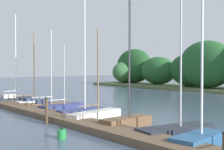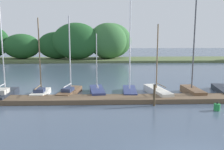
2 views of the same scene
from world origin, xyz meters
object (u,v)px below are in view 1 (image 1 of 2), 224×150
(sailboat_3, at_px, (63,107))
(mooring_piling_1, at_px, (46,111))
(sailboat_6, at_px, (128,118))
(channel_buoy_0, at_px, (62,134))
(sailboat_1, at_px, (33,101))
(sailboat_7, at_px, (179,128))
(sailboat_0, at_px, (14,99))
(sailboat_4, at_px, (84,109))
(sailboat_5, at_px, (97,114))
(sailboat_8, at_px, (201,137))
(sailboat_2, at_px, (49,104))

(sailboat_3, height_order, mooring_piling_1, sailboat_3)
(sailboat_3, xyz_separation_m, sailboat_6, (7.98, -0.44, 0.20))
(sailboat_6, xyz_separation_m, channel_buoy_0, (0.13, -4.37, -0.25))
(sailboat_1, distance_m, sailboat_7, 15.69)
(sailboat_1, bearing_deg, sailboat_0, 104.67)
(sailboat_0, height_order, sailboat_1, sailboat_0)
(sailboat_4, bearing_deg, channel_buoy_0, -129.02)
(sailboat_5, distance_m, channel_buoy_0, 5.35)
(sailboat_1, bearing_deg, sailboat_8, -90.13)
(sailboat_2, bearing_deg, sailboat_7, -76.48)
(sailboat_8, xyz_separation_m, mooring_piling_1, (-8.85, -2.80, 0.42))
(sailboat_5, relative_size, sailboat_7, 0.69)
(channel_buoy_0, bearing_deg, sailboat_8, 39.59)
(sailboat_0, distance_m, sailboat_8, 20.28)
(sailboat_2, bearing_deg, sailboat_8, -80.06)
(sailboat_2, height_order, sailboat_6, sailboat_6)
(sailboat_5, relative_size, mooring_piling_1, 3.76)
(sailboat_7, height_order, sailboat_8, sailboat_7)
(sailboat_8, bearing_deg, sailboat_7, 57.65)
(sailboat_2, height_order, channel_buoy_0, sailboat_2)
(sailboat_6, bearing_deg, sailboat_7, -82.22)
(sailboat_0, relative_size, mooring_piling_1, 5.35)
(sailboat_4, height_order, channel_buoy_0, sailboat_4)
(sailboat_0, distance_m, sailboat_5, 12.30)
(sailboat_1, bearing_deg, channel_buoy_0, -108.05)
(sailboat_2, bearing_deg, sailboat_4, -76.60)
(sailboat_0, distance_m, sailboat_7, 18.40)
(sailboat_7, xyz_separation_m, channel_buoy_0, (-2.96, -4.97, -0.09))
(sailboat_0, height_order, channel_buoy_0, sailboat_0)
(sailboat_8, xyz_separation_m, channel_buoy_0, (-4.88, -4.04, -0.12))
(mooring_piling_1, bearing_deg, sailboat_1, 160.03)
(sailboat_3, relative_size, sailboat_7, 0.60)
(sailboat_4, bearing_deg, sailboat_5, -99.25)
(sailboat_4, xyz_separation_m, sailboat_5, (2.22, -0.49, -0.04))
(mooring_piling_1, bearing_deg, sailboat_0, 167.50)
(sailboat_2, bearing_deg, sailboat_6, -79.60)
(sailboat_1, relative_size, channel_buoy_0, 10.47)
(sailboat_3, relative_size, sailboat_6, 0.59)
(sailboat_8, bearing_deg, sailboat_0, 84.17)
(sailboat_2, relative_size, channel_buoy_0, 10.77)
(sailboat_0, bearing_deg, mooring_piling_1, -102.75)
(sailboat_7, height_order, channel_buoy_0, sailboat_7)
(sailboat_5, height_order, mooring_piling_1, sailboat_5)
(sailboat_5, relative_size, sailboat_6, 0.68)
(sailboat_6, relative_size, mooring_piling_1, 5.53)
(sailboat_6, bearing_deg, sailboat_2, 84.46)
(sailboat_8, bearing_deg, sailboat_6, 79.70)
(sailboat_3, xyz_separation_m, sailboat_4, (2.77, 0.04, 0.11))
(sailboat_0, bearing_deg, sailboat_1, -76.71)
(sailboat_1, relative_size, sailboat_3, 1.24)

